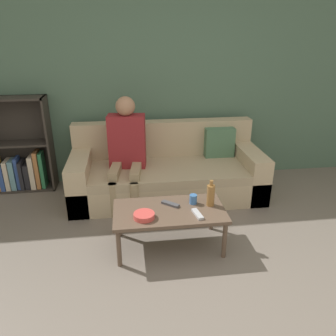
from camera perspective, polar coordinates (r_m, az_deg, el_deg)
The scene contains 11 objects.
ground_plane at distance 2.48m, azimuth 9.26°, elevation -24.95°, with size 22.00×22.00×0.00m, color #70665B.
wall_back at distance 4.15m, azimuth 0.59°, elevation 15.50°, with size 12.00×0.06×2.60m.
couch at distance 3.89m, azimuth -0.12°, elevation -0.82°, with size 2.19×0.91×0.82m.
bookshelf at distance 4.37m, azimuth -24.65°, elevation 1.75°, with size 0.78×0.28×1.14m.
coffee_table at distance 2.91m, azimuth 0.22°, elevation -7.94°, with size 0.98×0.52×0.38m.
person_adult at distance 3.65m, azimuth -7.25°, elevation 4.08°, with size 0.44×0.67×1.18m.
cup_near at distance 2.98m, azimuth 4.42°, elevation -5.44°, with size 0.07×0.07×0.09m.
tv_remote_0 at distance 2.82m, azimuth 5.15°, elevation -7.99°, with size 0.08×0.18×0.02m.
tv_remote_1 at distance 2.96m, azimuth 0.41°, elevation -6.28°, with size 0.16×0.15×0.02m.
snack_bowl at distance 2.77m, azimuth -4.19°, elevation -8.28°, with size 0.18×0.18×0.05m.
bottle at distance 2.94m, azimuth 7.45°, elevation -4.67°, with size 0.07×0.07×0.24m.
Camera 1 is at (-0.57, -1.58, 1.83)m, focal length 35.00 mm.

